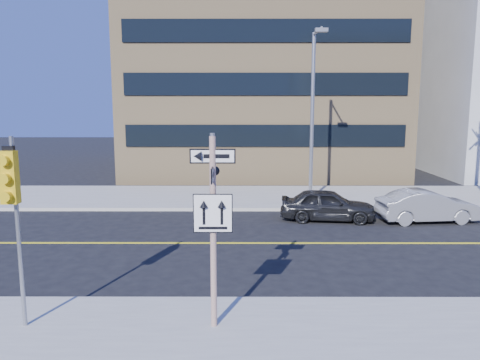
{
  "coord_description": "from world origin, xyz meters",
  "views": [
    {
      "loc": [
        0.57,
        -11.78,
        4.74
      ],
      "look_at": [
        0.53,
        4.0,
        2.24
      ],
      "focal_mm": 35.0,
      "sensor_mm": 36.0,
      "label": 1
    }
  ],
  "objects_px": {
    "sign_pole": "(213,220)",
    "parked_car_a": "(327,205)",
    "parked_car_b": "(427,206)",
    "traffic_signal": "(11,193)",
    "streetlight_a": "(313,106)"
  },
  "relations": [
    {
      "from": "streetlight_a",
      "to": "parked_car_b",
      "type": "bearing_deg",
      "value": -41.14
    },
    {
      "from": "sign_pole",
      "to": "parked_car_b",
      "type": "xyz_separation_m",
      "value": [
        8.23,
        9.58,
        -1.77
      ]
    },
    {
      "from": "sign_pole",
      "to": "parked_car_b",
      "type": "height_order",
      "value": "sign_pole"
    },
    {
      "from": "sign_pole",
      "to": "parked_car_a",
      "type": "xyz_separation_m",
      "value": [
        4.17,
        9.83,
        -1.77
      ]
    },
    {
      "from": "parked_car_a",
      "to": "parked_car_b",
      "type": "height_order",
      "value": "parked_car_b"
    },
    {
      "from": "traffic_signal",
      "to": "parked_car_a",
      "type": "xyz_separation_m",
      "value": [
        8.17,
        9.98,
        -2.37
      ]
    },
    {
      "from": "parked_car_a",
      "to": "parked_car_b",
      "type": "distance_m",
      "value": 4.06
    },
    {
      "from": "traffic_signal",
      "to": "parked_car_a",
      "type": "relative_size",
      "value": 1.03
    },
    {
      "from": "traffic_signal",
      "to": "parked_car_b",
      "type": "bearing_deg",
      "value": 38.5
    },
    {
      "from": "streetlight_a",
      "to": "traffic_signal",
      "type": "bearing_deg",
      "value": -120.8
    },
    {
      "from": "streetlight_a",
      "to": "parked_car_a",
      "type": "bearing_deg",
      "value": -87.13
    },
    {
      "from": "sign_pole",
      "to": "traffic_signal",
      "type": "distance_m",
      "value": 4.05
    },
    {
      "from": "parked_car_a",
      "to": "streetlight_a",
      "type": "height_order",
      "value": "streetlight_a"
    },
    {
      "from": "parked_car_a",
      "to": "parked_car_b",
      "type": "relative_size",
      "value": 0.96
    },
    {
      "from": "traffic_signal",
      "to": "parked_car_b",
      "type": "distance_m",
      "value": 15.8
    }
  ]
}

